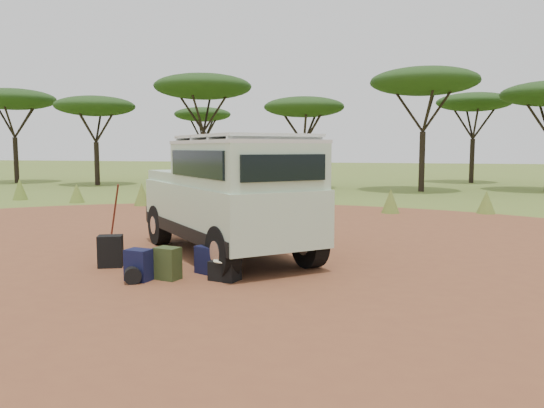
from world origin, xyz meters
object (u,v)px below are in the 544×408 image
(safari_vehicle, at_px, (230,199))
(backpack_navy, at_px, (139,265))
(backpack_olive, at_px, (168,264))
(backpack_black, at_px, (110,251))
(hard_case, at_px, (225,271))
(walking_staff, at_px, (113,219))
(duffel_navy, at_px, (209,260))

(safari_vehicle, height_order, backpack_navy, safari_vehicle)
(safari_vehicle, height_order, backpack_olive, safari_vehicle)
(backpack_black, relative_size, hard_case, 1.27)
(walking_staff, xyz_separation_m, backpack_black, (0.53, -0.97, -0.43))
(hard_case, bearing_deg, backpack_black, -177.37)
(safari_vehicle, relative_size, backpack_olive, 9.01)
(walking_staff, xyz_separation_m, duffel_navy, (2.42, -0.96, -0.48))
(walking_staff, xyz_separation_m, backpack_olive, (1.93, -1.53, -0.45))
(backpack_olive, height_order, duffel_navy, backpack_olive)
(walking_staff, distance_m, backpack_navy, 2.35)
(duffel_navy, bearing_deg, walking_staff, -177.96)
(backpack_navy, bearing_deg, safari_vehicle, 79.81)
(backpack_navy, xyz_separation_m, backpack_olive, (0.41, 0.19, 0.01))
(safari_vehicle, distance_m, backpack_navy, 2.52)
(safari_vehicle, distance_m, duffel_navy, 1.74)
(backpack_black, distance_m, hard_case, 2.34)
(backpack_black, xyz_separation_m, backpack_olive, (1.40, -0.55, -0.02))
(safari_vehicle, xyz_separation_m, duffel_navy, (0.16, -1.47, -0.90))
(walking_staff, height_order, duffel_navy, walking_staff)
(safari_vehicle, xyz_separation_m, backpack_navy, (-0.73, -2.24, -0.88))
(backpack_navy, distance_m, hard_case, 1.38)
(backpack_olive, bearing_deg, backpack_navy, -142.94)
(duffel_navy, bearing_deg, backpack_olive, -106.79)
(walking_staff, distance_m, backpack_black, 1.19)
(walking_staff, bearing_deg, backpack_navy, -106.39)
(backpack_black, xyz_separation_m, backpack_navy, (0.99, -0.75, -0.03))
(backpack_navy, xyz_separation_m, hard_case, (1.32, 0.38, -0.10))
(backpack_black, bearing_deg, hard_case, -33.06)
(backpack_navy, distance_m, duffel_navy, 1.18)
(duffel_navy, bearing_deg, hard_case, -18.94)
(backpack_olive, relative_size, duffel_navy, 1.12)
(safari_vehicle, bearing_deg, walking_staff, -121.10)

